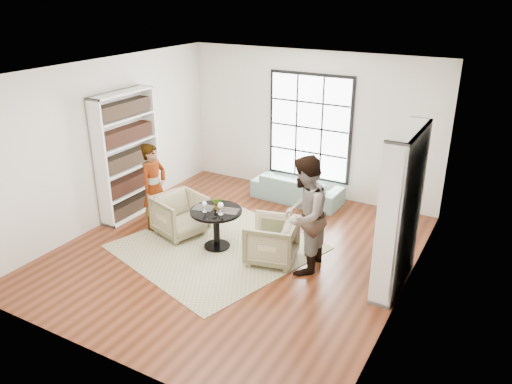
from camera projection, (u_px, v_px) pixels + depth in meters
The scene contains 16 objects.
ground at pixel (236, 251), 8.44m from camera, with size 6.00×6.00×0.00m, color brown.
room_shell at pixel (252, 172), 8.40m from camera, with size 6.00×6.01×6.00m.
rug at pixel (217, 247), 8.56m from camera, with size 2.84×2.84×0.01m, color tan.
pedestal_table at pixel (216, 220), 8.37m from camera, with size 0.87×0.87×0.70m.
sofa at pixel (297, 188), 10.32m from camera, with size 1.86×0.73×0.54m, color gray.
armchair_left at pixel (180, 215), 8.89m from camera, with size 0.79×0.82×0.74m, color tan.
armchair_right at pixel (271, 241), 8.02m from camera, with size 0.77×0.79×0.72m, color tan.
person_left at pixel (154, 187), 8.97m from camera, with size 0.58×0.38×1.60m, color gray.
person_right at pixel (304, 215), 7.56m from camera, with size 0.91×0.71×1.87m, color gray.
placemat_left at pixel (204, 208), 8.38m from camera, with size 0.34×0.26×0.01m, color black.
placemat_right at pixel (228, 211), 8.27m from camera, with size 0.34×0.26×0.01m, color black.
cutlery_left at pixel (204, 207), 8.38m from camera, with size 0.14×0.22×0.01m, color silver, non-canonical shape.
cutlery_right at pixel (228, 210), 8.27m from camera, with size 0.14×0.22×0.01m, color silver, non-canonical shape.
wine_glass_left at pixel (204, 204), 8.19m from camera, with size 0.09×0.09×0.19m.
wine_glass_right at pixel (220, 206), 8.09m from camera, with size 0.10×0.10×0.21m.
flower_centerpiece at pixel (218, 203), 8.29m from camera, with size 0.20×0.17×0.22m, color gray.
Camera 1 is at (3.89, -6.32, 4.17)m, focal length 35.00 mm.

